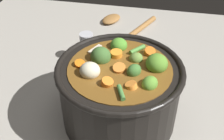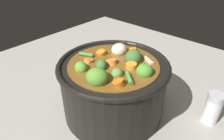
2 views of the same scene
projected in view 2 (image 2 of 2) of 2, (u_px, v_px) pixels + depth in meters
ground_plane at (113, 109)px, 0.53m from camera, size 1.10×1.10×0.00m
cooking_pot at (113, 86)px, 0.49m from camera, size 0.26×0.26×0.16m
salt_shaker at (213, 108)px, 0.48m from camera, size 0.04×0.04×0.08m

